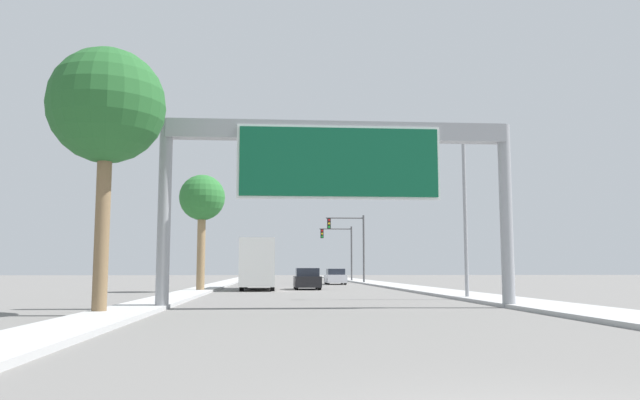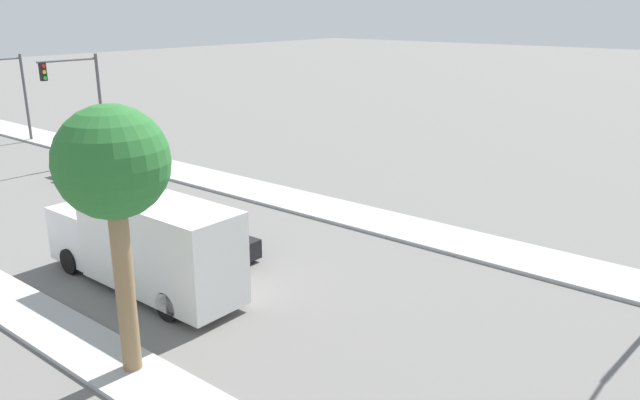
# 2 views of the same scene
# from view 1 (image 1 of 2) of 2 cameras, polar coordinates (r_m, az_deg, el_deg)

# --- Properties ---
(sidewalk_right) EXTENTS (3.00, 120.00, 0.15)m
(sidewalk_right) POSITION_cam_1_polar(r_m,az_deg,el_deg) (65.98, 4.66, -7.52)
(sidewalk_right) COLOR #ABABAB
(sidewalk_right) RESTS_ON ground
(median_strip_left) EXTENTS (2.00, 120.00, 0.15)m
(median_strip_left) POSITION_cam_1_polar(r_m,az_deg,el_deg) (65.36, -8.56, -7.48)
(median_strip_left) COLOR #ABABAB
(median_strip_left) RESTS_ON ground
(sign_gantry) EXTENTS (13.38, 0.73, 7.02)m
(sign_gantry) POSITION_cam_1_polar(r_m,az_deg,el_deg) (23.53, 1.73, 3.48)
(sign_gantry) COLOR gray
(sign_gantry) RESTS_ON ground
(car_mid_center) EXTENTS (1.84, 4.31, 1.53)m
(car_mid_center) POSITION_cam_1_polar(r_m,az_deg,el_deg) (45.27, -1.19, -7.27)
(car_mid_center) COLOR black
(car_mid_center) RESTS_ON ground
(car_mid_right) EXTENTS (1.82, 4.55, 1.49)m
(car_mid_right) POSITION_cam_1_polar(r_m,az_deg,el_deg) (60.15, 1.41, -7.05)
(car_mid_right) COLOR silver
(car_mid_right) RESTS_ON ground
(truck_box_primary) EXTENTS (2.32, 8.95, 3.50)m
(truck_box_primary) POSITION_cam_1_polar(r_m,az_deg,el_deg) (44.53, -5.67, -5.90)
(truck_box_primary) COLOR white
(truck_box_primary) RESTS_ON ground
(traffic_light_near_intersection) EXTENTS (3.97, 0.32, 6.96)m
(traffic_light_near_intersection) POSITION_cam_1_polar(r_m,az_deg,el_deg) (63.76, 2.99, -3.50)
(traffic_light_near_intersection) COLOR #4C4C4F
(traffic_light_near_intersection) RESTS_ON ground
(traffic_light_mid_block) EXTENTS (3.90, 0.32, 6.48)m
(traffic_light_mid_block) POSITION_cam_1_polar(r_m,az_deg,el_deg) (73.66, 1.99, -4.11)
(traffic_light_mid_block) COLOR #4C4C4F
(traffic_light_mid_block) RESTS_ON ground
(palm_tree_foreground) EXTENTS (3.76, 3.76, 8.61)m
(palm_tree_foreground) POSITION_cam_1_polar(r_m,az_deg,el_deg) (21.55, -18.92, 7.95)
(palm_tree_foreground) COLOR brown
(palm_tree_foreground) RESTS_ON ground
(palm_tree_background) EXTENTS (2.94, 2.94, 7.52)m
(palm_tree_background) POSITION_cam_1_polar(r_m,az_deg,el_deg) (40.88, -10.73, -0.03)
(palm_tree_background) COLOR #8C704C
(palm_tree_background) RESTS_ON ground
(street_lamp_right) EXTENTS (2.57, 0.28, 8.26)m
(street_lamp_right) POSITION_cam_1_polar(r_m,az_deg,el_deg) (31.07, 12.53, 0.18)
(street_lamp_right) COLOR gray
(street_lamp_right) RESTS_ON ground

